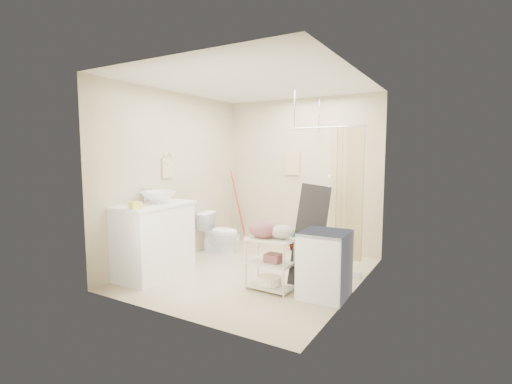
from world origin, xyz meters
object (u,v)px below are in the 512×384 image
(vanity, at_px, (154,239))
(washing_machine, at_px, (325,264))
(toilet, at_px, (220,233))
(laundry_rack, at_px, (270,259))

(vanity, bearing_deg, washing_machine, 7.78)
(toilet, xyz_separation_m, laundry_rack, (1.53, -1.07, 0.04))
(vanity, height_order, laundry_rack, vanity)
(toilet, relative_size, laundry_rack, 0.89)
(washing_machine, bearing_deg, vanity, -171.33)
(vanity, bearing_deg, toilet, 82.20)
(vanity, relative_size, toilet, 1.64)
(vanity, xyz_separation_m, toilet, (0.12, 1.37, -0.15))
(vanity, bearing_deg, laundry_rack, 7.47)
(laundry_rack, bearing_deg, vanity, -168.37)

